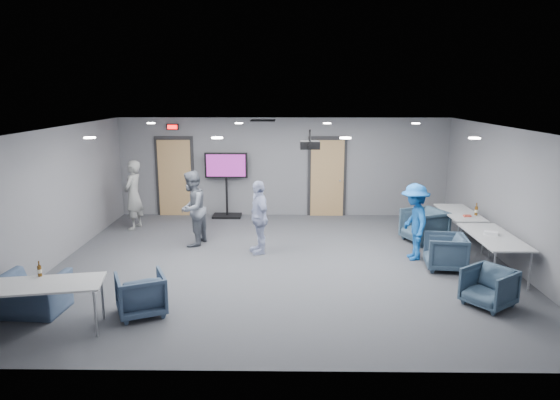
{
  "coord_description": "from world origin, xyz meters",
  "views": [
    {
      "loc": [
        0.09,
        -9.59,
        3.4
      ],
      "look_at": [
        -0.05,
        0.46,
        1.2
      ],
      "focal_mm": 32.0,
      "sensor_mm": 36.0,
      "label": 1
    }
  ],
  "objects_px": {
    "person_a": "(133,195)",
    "chair_right_b": "(445,252)",
    "chair_right_a": "(424,226)",
    "chair_front_b": "(32,294)",
    "table_right_b": "(494,238)",
    "table_front_left": "(39,287)",
    "bottle_front": "(40,271)",
    "table_right_a": "(460,214)",
    "projector": "(310,145)",
    "chair_right_c": "(489,287)",
    "tv_stand": "(226,181)",
    "person_d": "(414,222)",
    "person_c": "(259,217)",
    "person_b": "(192,209)",
    "bottle_right": "(476,211)",
    "chair_front_a": "(141,294)"
  },
  "relations": [
    {
      "from": "person_b",
      "to": "chair_right_c",
      "type": "distance_m",
      "value": 6.26
    },
    {
      "from": "chair_front_a",
      "to": "bottle_right",
      "type": "xyz_separation_m",
      "value": [
        6.41,
        3.49,
        0.5
      ]
    },
    {
      "from": "table_right_a",
      "to": "projector",
      "type": "distance_m",
      "value": 4.17
    },
    {
      "from": "person_d",
      "to": "chair_front_b",
      "type": "bearing_deg",
      "value": -69.27
    },
    {
      "from": "chair_right_b",
      "to": "table_right_a",
      "type": "relative_size",
      "value": 0.45
    },
    {
      "from": "chair_right_c",
      "to": "projector",
      "type": "relative_size",
      "value": 1.86
    },
    {
      "from": "projector",
      "to": "person_b",
      "type": "bearing_deg",
      "value": 151.96
    },
    {
      "from": "person_a",
      "to": "person_d",
      "type": "distance_m",
      "value": 6.81
    },
    {
      "from": "projector",
      "to": "chair_right_b",
      "type": "bearing_deg",
      "value": -4.57
    },
    {
      "from": "person_c",
      "to": "chair_right_b",
      "type": "relative_size",
      "value": 2.07
    },
    {
      "from": "person_d",
      "to": "chair_front_b",
      "type": "xyz_separation_m",
      "value": [
        -6.57,
        -2.69,
        -0.48
      ]
    },
    {
      "from": "bottle_front",
      "to": "tv_stand",
      "type": "height_order",
      "value": "tv_stand"
    },
    {
      "from": "person_b",
      "to": "projector",
      "type": "xyz_separation_m",
      "value": [
        2.54,
        -1.31,
        1.56
      ]
    },
    {
      "from": "bottle_right",
      "to": "chair_right_b",
      "type": "bearing_deg",
      "value": -127.44
    },
    {
      "from": "person_b",
      "to": "projector",
      "type": "relative_size",
      "value": 4.5
    },
    {
      "from": "person_c",
      "to": "chair_right_a",
      "type": "bearing_deg",
      "value": 81.97
    },
    {
      "from": "tv_stand",
      "to": "chair_right_c",
      "type": "bearing_deg",
      "value": -49.68
    },
    {
      "from": "table_right_a",
      "to": "chair_front_b",
      "type": "bearing_deg",
      "value": 115.74
    },
    {
      "from": "person_a",
      "to": "chair_right_b",
      "type": "height_order",
      "value": "person_a"
    },
    {
      "from": "chair_front_a",
      "to": "tv_stand",
      "type": "xyz_separation_m",
      "value": [
        0.61,
        6.15,
        0.68
      ]
    },
    {
      "from": "chair_right_b",
      "to": "table_front_left",
      "type": "distance_m",
      "value": 7.13
    },
    {
      "from": "projector",
      "to": "chair_front_b",
      "type": "bearing_deg",
      "value": -153.54
    },
    {
      "from": "chair_front_b",
      "to": "person_a",
      "type": "bearing_deg",
      "value": -87.44
    },
    {
      "from": "chair_right_c",
      "to": "bottle_right",
      "type": "distance_m",
      "value": 3.28
    },
    {
      "from": "chair_right_a",
      "to": "chair_front_b",
      "type": "bearing_deg",
      "value": -84.42
    },
    {
      "from": "table_right_b",
      "to": "table_front_left",
      "type": "bearing_deg",
      "value": 108.57
    },
    {
      "from": "chair_right_c",
      "to": "projector",
      "type": "bearing_deg",
      "value": -160.57
    },
    {
      "from": "table_right_b",
      "to": "bottle_front",
      "type": "xyz_separation_m",
      "value": [
        -7.55,
        -2.19,
        0.13
      ]
    },
    {
      "from": "table_right_b",
      "to": "tv_stand",
      "type": "xyz_separation_m",
      "value": [
        -5.55,
        4.25,
        0.32
      ]
    },
    {
      "from": "table_right_a",
      "to": "tv_stand",
      "type": "distance_m",
      "value": 6.04
    },
    {
      "from": "person_b",
      "to": "table_right_a",
      "type": "distance_m",
      "value": 6.03
    },
    {
      "from": "person_b",
      "to": "person_c",
      "type": "relative_size",
      "value": 1.07
    },
    {
      "from": "table_front_left",
      "to": "tv_stand",
      "type": "bearing_deg",
      "value": 63.94
    },
    {
      "from": "person_a",
      "to": "chair_right_c",
      "type": "bearing_deg",
      "value": 67.53
    },
    {
      "from": "person_c",
      "to": "chair_front_b",
      "type": "relative_size",
      "value": 1.64
    },
    {
      "from": "person_d",
      "to": "chair_right_c",
      "type": "bearing_deg",
      "value": 13.99
    },
    {
      "from": "chair_right_a",
      "to": "table_right_a",
      "type": "bearing_deg",
      "value": 61.84
    },
    {
      "from": "table_front_left",
      "to": "table_right_a",
      "type": "bearing_deg",
      "value": 20.03
    },
    {
      "from": "chair_right_a",
      "to": "chair_right_b",
      "type": "distance_m",
      "value": 1.78
    },
    {
      "from": "projector",
      "to": "person_d",
      "type": "bearing_deg",
      "value": 10.37
    },
    {
      "from": "table_front_left",
      "to": "bottle_front",
      "type": "xyz_separation_m",
      "value": [
        -0.12,
        0.3,
        0.13
      ]
    },
    {
      "from": "person_a",
      "to": "chair_front_b",
      "type": "distance_m",
      "value": 4.95
    },
    {
      "from": "person_c",
      "to": "bottle_front",
      "type": "bearing_deg",
      "value": -62.43
    },
    {
      "from": "person_b",
      "to": "person_d",
      "type": "distance_m",
      "value": 4.8
    },
    {
      "from": "chair_right_c",
      "to": "chair_front_a",
      "type": "xyz_separation_m",
      "value": [
        -5.51,
        -0.38,
        0.01
      ]
    },
    {
      "from": "chair_right_a",
      "to": "bottle_front",
      "type": "bearing_deg",
      "value": -81.41
    },
    {
      "from": "chair_right_b",
      "to": "bottle_front",
      "type": "height_order",
      "value": "bottle_front"
    },
    {
      "from": "person_b",
      "to": "chair_front_b",
      "type": "distance_m",
      "value": 4.06
    },
    {
      "from": "person_c",
      "to": "bottle_front",
      "type": "height_order",
      "value": "person_c"
    },
    {
      "from": "bottle_front",
      "to": "chair_front_b",
      "type": "bearing_deg",
      "value": 136.85
    }
  ]
}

